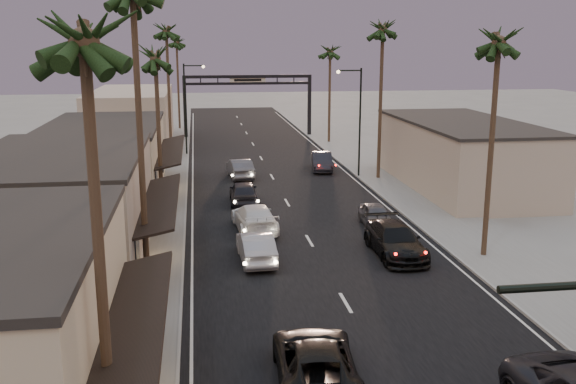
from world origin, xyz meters
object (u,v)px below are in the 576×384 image
object	(u,v)px
oncoming_pickup	(316,362)
curbside_black	(395,240)
palm_lc	(155,51)
arch	(248,90)
palm_rc	(330,47)
palm_ra	(500,33)
streetlight_left	(188,101)
palm_far	(176,39)
palm_rb	(383,24)
palm_la	(83,22)
oncoming_silver	(256,247)
streetlight_right	(357,113)
palm_ld	(166,27)

from	to	relation	value
oncoming_pickup	curbside_black	bearing A→B (deg)	-113.67
palm_lc	oncoming_pickup	distance (m)	26.12
arch	palm_rc	xyz separation A→B (m)	(8.60, -6.00, 4.94)
palm_ra	oncoming_pickup	xyz separation A→B (m)	(-11.15, -11.50, -10.65)
arch	oncoming_pickup	size ratio (longest dim) A/B	2.65
streetlight_left	oncoming_pickup	bearing A→B (deg)	-84.51
palm_lc	palm_far	world-z (taller)	palm_far
palm_rb	palm_la	bearing A→B (deg)	-116.17
arch	streetlight_left	distance (m)	13.85
palm_la	palm_far	distance (m)	69.00
palm_la	palm_lc	size ratio (longest dim) A/B	1.08
streetlight_left	oncoming_silver	size ratio (longest dim) A/B	1.94
palm_far	curbside_black	size ratio (longest dim) A/B	2.30
palm_lc	palm_ra	bearing A→B (deg)	-34.90
streetlight_right	oncoming_silver	bearing A→B (deg)	-117.14
palm_lc	palm_rb	bearing A→B (deg)	24.94
arch	palm_rb	size ratio (longest dim) A/B	1.07
palm_la	oncoming_silver	distance (m)	19.95
palm_rb	oncoming_silver	world-z (taller)	palm_rb
streetlight_left	palm_far	bearing A→B (deg)	93.95
palm_la	oncoming_pickup	size ratio (longest dim) A/B	2.31
streetlight_right	palm_far	world-z (taller)	palm_far
palm_ld	palm_rc	bearing A→B (deg)	27.62
oncoming_pickup	streetlight_left	bearing A→B (deg)	-80.16
streetlight_left	palm_ld	distance (m)	7.88
palm_ra	palm_rc	world-z (taller)	palm_ra
palm_ld	palm_far	world-z (taller)	palm_ld
streetlight_left	palm_ld	size ratio (longest dim) A/B	0.63
palm_la	oncoming_silver	size ratio (longest dim) A/B	2.84
streetlight_left	palm_ra	distance (m)	37.87
streetlight_left	oncoming_silver	distance (m)	33.50
oncoming_silver	curbside_black	world-z (taller)	curbside_black
streetlight_right	palm_lc	world-z (taller)	palm_lc
palm_ra	oncoming_silver	bearing A→B (deg)	175.18
oncoming_silver	curbside_black	size ratio (longest dim) A/B	0.81
palm_far	palm_lc	bearing A→B (deg)	-90.41
palm_lc	palm_ld	size ratio (longest dim) A/B	0.86
palm_ra	curbside_black	size ratio (longest dim) A/B	2.30
streetlight_right	palm_la	xyz separation A→B (m)	(-15.52, -36.00, 6.11)
streetlight_right	curbside_black	bearing A→B (deg)	-98.16
arch	oncoming_silver	size ratio (longest dim) A/B	3.28
palm_rb	curbside_black	world-z (taller)	palm_rb
palm_rb	curbside_black	size ratio (longest dim) A/B	2.48
streetlight_right	palm_rb	xyz separation A→B (m)	(1.68, -1.00, 7.09)
palm_far	palm_la	bearing A→B (deg)	-90.25
palm_ra	curbside_black	xyz separation A→B (m)	(-4.57, 0.87, -10.61)
palm_rb	streetlight_right	bearing A→B (deg)	149.24
palm_la	palm_rc	xyz separation A→B (m)	(17.20, 55.00, -0.97)
streetlight_right	curbside_black	size ratio (longest dim) A/B	1.57
oncoming_silver	palm_rb	bearing A→B (deg)	-124.46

